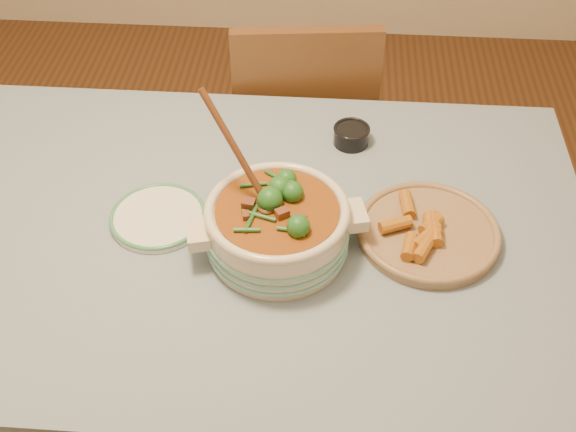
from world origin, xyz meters
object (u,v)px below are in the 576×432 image
object	(u,v)px
fried_plate	(428,230)
white_plate	(158,217)
chair_far	(303,123)
dining_table	(234,255)
stew_casserole	(277,224)
condiment_bowl	(351,134)

from	to	relation	value
fried_plate	white_plate	bearing A→B (deg)	178.96
chair_far	fried_plate	bearing A→B (deg)	107.95
white_plate	fried_plate	bearing A→B (deg)	-1.04
white_plate	fried_plate	xyz separation A→B (m)	(0.63, -0.01, 0.01)
white_plate	chair_far	world-z (taller)	chair_far
white_plate	dining_table	bearing A→B (deg)	-4.50
white_plate	stew_casserole	bearing A→B (deg)	-14.25
chair_far	dining_table	bearing A→B (deg)	73.76
condiment_bowl	white_plate	bearing A→B (deg)	-144.06
stew_casserole	white_plate	world-z (taller)	stew_casserole
chair_far	condiment_bowl	bearing A→B (deg)	104.47
dining_table	fried_plate	bearing A→B (deg)	0.32
dining_table	fried_plate	distance (m)	0.47
dining_table	fried_plate	world-z (taller)	fried_plate
stew_casserole	condiment_bowl	world-z (taller)	stew_casserole
dining_table	condiment_bowl	size ratio (longest dim) A/B	14.64
condiment_bowl	chair_far	distance (m)	0.48
dining_table	stew_casserole	size ratio (longest dim) A/B	4.16
stew_casserole	white_plate	distance (m)	0.30
dining_table	white_plate	size ratio (longest dim) A/B	6.99
white_plate	condiment_bowl	world-z (taller)	condiment_bowl
dining_table	chair_far	distance (m)	0.75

